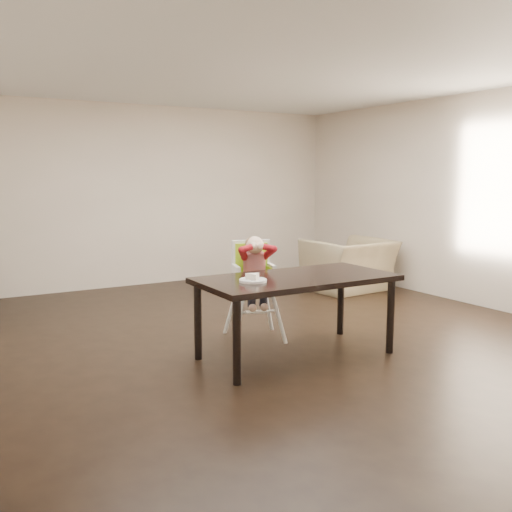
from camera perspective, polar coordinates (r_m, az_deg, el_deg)
The scene contains 6 objects.
ground at distance 5.95m, azimuth 2.30°, elevation -8.16°, with size 7.00×7.00×0.00m, color black.
room_walls at distance 5.71m, azimuth 2.40°, elevation 10.01°, with size 6.02×7.02×2.71m.
dining_table at distance 5.22m, azimuth 4.05°, elevation -2.89°, with size 1.80×0.90×0.75m.
high_chair at distance 5.79m, azimuth -0.22°, elevation -1.05°, with size 0.55×0.55×1.05m.
plate at distance 4.93m, azimuth -0.28°, elevation -2.30°, with size 0.31×0.31×0.07m.
armchair at distance 8.35m, azimuth 9.31°, elevation -0.05°, with size 1.13×0.74×0.99m, color #9B8962.
Camera 1 is at (-3.08, -4.80, 1.67)m, focal length 40.00 mm.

